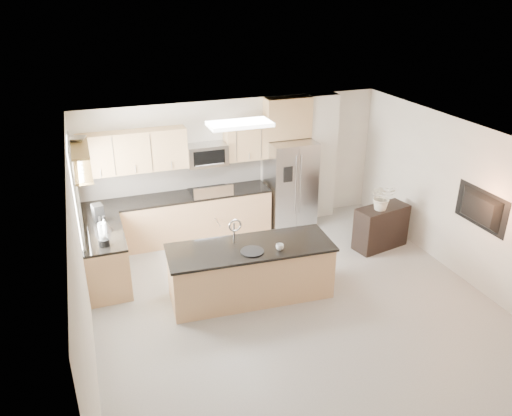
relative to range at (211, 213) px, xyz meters
name	(u,v)px	position (x,y,z in m)	size (l,w,h in m)	color
floor	(299,310)	(0.60, -2.92, -0.47)	(6.50, 6.50, 0.00)	#A19F99
ceiling	(306,147)	(0.60, -2.92, 2.13)	(6.00, 6.50, 0.02)	white
wall_back	(234,164)	(0.60, 0.33, 0.83)	(6.00, 0.02, 2.60)	beige
wall_front	(457,397)	(0.60, -6.17, 0.83)	(6.00, 0.02, 2.60)	beige
wall_left	(82,272)	(-2.40, -2.92, 0.83)	(0.02, 6.50, 2.60)	beige
wall_right	(472,206)	(3.60, -2.92, 0.83)	(0.02, 6.50, 2.60)	beige
back_counter	(179,217)	(-0.63, 0.01, 0.00)	(3.55, 0.66, 1.44)	tan
left_counter	(106,257)	(-2.07, -1.07, -0.01)	(0.66, 1.50, 0.92)	tan
range	(211,213)	(0.00, 0.00, 0.00)	(0.76, 0.64, 1.14)	black
upper_cabinets	(169,148)	(-0.70, 0.16, 1.35)	(3.50, 0.33, 0.75)	tan
microwave	(207,155)	(0.00, 0.12, 1.16)	(0.76, 0.40, 0.40)	#A8A8AA
refrigerator	(290,184)	(1.66, -0.05, 0.42)	(0.92, 0.78, 1.78)	#A8A8AA
partition_column	(320,157)	(2.42, 0.18, 0.83)	(0.60, 0.30, 2.60)	silver
window	(76,193)	(-2.38, -1.07, 1.18)	(0.04, 1.15, 1.65)	white
shelf_lower	(82,171)	(-2.25, -0.97, 1.48)	(0.30, 1.20, 0.04)	brown
shelf_upper	(78,148)	(-2.25, -0.97, 1.85)	(0.30, 1.20, 0.04)	brown
ceiling_fixture	(240,124)	(0.20, -1.32, 2.09)	(1.00, 0.50, 0.06)	white
island	(250,271)	(0.04, -2.28, -0.03)	(2.62, 1.09, 1.31)	tan
credenza	(381,227)	(2.88, -1.55, -0.06)	(1.02, 0.43, 0.82)	black
cup	(280,247)	(0.42, -2.53, 0.46)	(0.12, 0.12, 0.10)	silver
platter	(252,251)	(0.01, -2.46, 0.43)	(0.36, 0.36, 0.02)	black
blender	(103,236)	(-2.07, -1.56, 0.61)	(0.16, 0.16, 0.38)	black
kettle	(105,225)	(-2.02, -1.07, 0.57)	(0.22, 0.22, 0.27)	#A8A8AA
coffee_maker	(98,214)	(-2.09, -0.65, 0.59)	(0.20, 0.23, 0.31)	black
bowl	(77,139)	(-2.25, -0.66, 1.91)	(0.35, 0.35, 0.09)	#A8A8AA
flower_vase	(383,190)	(2.79, -1.62, 0.72)	(0.67, 0.58, 0.74)	silver
television	(477,209)	(3.51, -3.12, 0.88)	(1.08, 0.14, 0.62)	black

